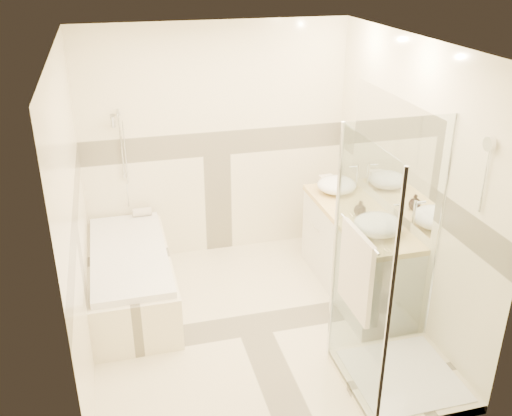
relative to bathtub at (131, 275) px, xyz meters
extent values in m
cube|color=#F9ECC6|center=(1.02, -0.65, -0.31)|extent=(2.80, 3.00, 0.01)
cube|color=white|center=(1.02, -0.65, 2.20)|extent=(2.80, 3.00, 0.01)
cube|color=#FEF1CB|center=(1.02, 0.85, 0.94)|extent=(2.80, 0.01, 2.50)
cube|color=#FEF1CB|center=(1.02, -2.15, 0.94)|extent=(2.80, 0.01, 2.50)
cube|color=#FEF1CB|center=(-0.38, -0.65, 0.94)|extent=(0.01, 3.00, 2.50)
cube|color=#FEF1CB|center=(2.43, -0.65, 0.94)|extent=(0.01, 3.00, 2.50)
cube|color=white|center=(2.41, -0.35, 1.14)|extent=(0.01, 1.60, 1.00)
cylinder|color=silver|center=(0.05, 0.82, 1.04)|extent=(0.02, 0.02, 0.70)
cube|color=#FEF1CB|center=(0.00, 0.00, -0.06)|extent=(0.75, 1.70, 0.50)
cube|color=white|center=(0.00, 0.00, 0.22)|extent=(0.69, 1.60, 0.06)
ellipsoid|color=white|center=(0.00, 0.00, 0.17)|extent=(0.56, 1.40, 0.16)
cube|color=white|center=(2.15, -0.35, 0.09)|extent=(0.55, 1.60, 0.80)
cylinder|color=silver|center=(1.86, -0.75, 0.24)|extent=(0.01, 0.24, 0.01)
cylinder|color=silver|center=(1.86, 0.05, 0.24)|extent=(0.01, 0.24, 0.01)
cube|color=#F1D17F|center=(2.15, -0.35, 0.52)|extent=(0.57, 1.62, 0.05)
cube|color=#FEF1CB|center=(1.97, -1.70, -0.27)|extent=(0.90, 0.90, 0.08)
cube|color=white|center=(1.97, -1.70, -0.22)|extent=(0.80, 0.80, 0.01)
cube|color=white|center=(1.53, -1.70, 0.73)|extent=(0.01, 0.90, 2.00)
cube|color=white|center=(1.97, -1.26, 0.73)|extent=(0.90, 0.01, 2.00)
cylinder|color=silver|center=(1.52, -2.15, 0.73)|extent=(0.03, 0.03, 2.00)
cylinder|color=silver|center=(1.52, -1.25, 0.73)|extent=(0.03, 0.03, 2.00)
cylinder|color=silver|center=(2.42, -1.25, 0.73)|extent=(0.03, 0.03, 2.00)
cylinder|color=silver|center=(2.38, -1.70, 1.64)|extent=(0.03, 0.10, 0.10)
cylinder|color=silver|center=(1.49, -1.70, 1.09)|extent=(0.02, 0.60, 0.02)
cube|color=white|center=(1.49, -1.70, 0.79)|extent=(0.04, 0.48, 0.62)
ellipsoid|color=white|center=(2.13, 0.18, 0.62)|extent=(0.40, 0.40, 0.16)
ellipsoid|color=white|center=(2.13, -0.77, 0.63)|extent=(0.43, 0.43, 0.17)
cylinder|color=silver|center=(2.35, 0.18, 0.68)|extent=(0.03, 0.03, 0.28)
cylinder|color=silver|center=(2.31, 0.18, 0.80)|extent=(0.10, 0.02, 0.02)
cylinder|color=silver|center=(2.35, -0.77, 0.68)|extent=(0.03, 0.03, 0.27)
cylinder|color=silver|center=(2.31, -0.77, 0.80)|extent=(0.10, 0.02, 0.02)
imported|color=black|center=(2.13, -0.40, 0.62)|extent=(0.08, 0.08, 0.15)
imported|color=black|center=(2.13, -0.39, 0.62)|extent=(0.14, 0.14, 0.15)
cube|color=white|center=(2.13, 0.37, 0.58)|extent=(0.17, 0.26, 0.08)
cylinder|color=white|center=(0.19, 0.74, 0.30)|extent=(0.20, 0.09, 0.09)
camera|label=1|loc=(-0.04, -4.80, 2.84)|focal=40.00mm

